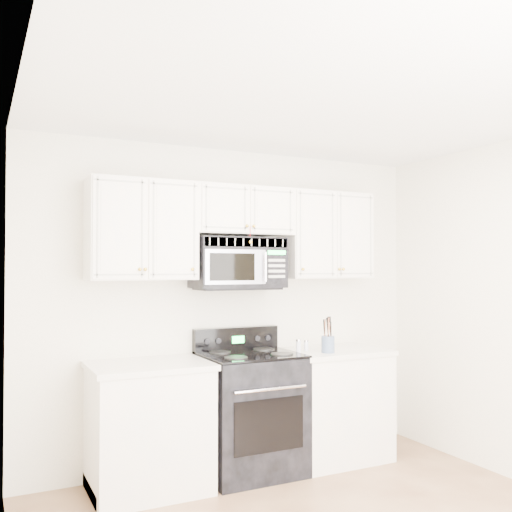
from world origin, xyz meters
TOP-DOWN VIEW (x-y plane):
  - room at (0.00, 0.00)m, footprint 3.51×3.51m
  - base_cabinet_left at (-0.80, 1.44)m, footprint 0.86×0.65m
  - base_cabinet_right at (0.80, 1.44)m, footprint 0.86×0.65m
  - range at (0.02, 1.44)m, footprint 0.74×0.68m
  - upper_cabinets at (-0.00, 1.58)m, footprint 2.44×0.37m
  - microwave at (-0.03, 1.56)m, footprint 0.73×0.42m
  - utensil_crock at (0.65, 1.29)m, footprint 0.11×0.11m
  - shaker_salt at (0.45, 1.42)m, footprint 0.04×0.04m
  - shaker_pepper at (0.54, 1.45)m, footprint 0.04×0.04m

SIDE VIEW (x-z plane):
  - base_cabinet_left at x=-0.80m, z-range -0.03..0.89m
  - base_cabinet_right at x=0.80m, z-range -0.03..0.89m
  - range at x=0.02m, z-range -0.07..1.04m
  - shaker_pepper at x=0.54m, z-range 0.92..1.01m
  - shaker_salt at x=0.45m, z-range 0.92..1.03m
  - utensil_crock at x=0.65m, z-range 0.85..1.14m
  - room at x=0.00m, z-range 0.00..2.60m
  - microwave at x=-0.03m, z-range 1.45..1.85m
  - upper_cabinets at x=0.00m, z-range 1.56..2.31m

